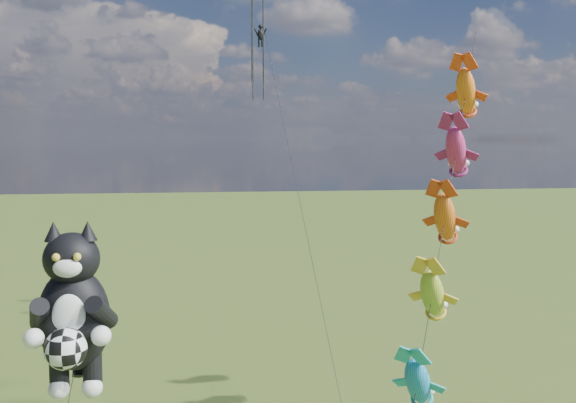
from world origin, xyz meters
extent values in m
ellipsoid|color=black|center=(5.40, -1.54, 8.10)|extent=(2.95, 2.68, 3.53)
ellipsoid|color=black|center=(5.40, -1.65, 10.19)|extent=(2.34, 2.23, 1.79)
cone|color=black|center=(4.85, -1.65, 11.13)|extent=(0.79, 0.79, 0.66)
cone|color=black|center=(5.95, -1.65, 11.13)|extent=(0.79, 0.79, 0.66)
ellipsoid|color=white|center=(5.40, -2.37, 10.03)|extent=(1.03, 0.75, 0.64)
ellipsoid|color=white|center=(5.40, -2.37, 8.43)|extent=(1.18, 0.76, 1.46)
sphere|color=gold|center=(5.07, -2.44, 10.39)|extent=(0.26, 0.26, 0.26)
sphere|color=gold|center=(5.73, -2.44, 10.39)|extent=(0.26, 0.26, 0.26)
sphere|color=white|center=(4.35, -2.70, 7.82)|extent=(0.66, 0.66, 0.66)
sphere|color=white|center=(6.44, -2.70, 7.82)|extent=(0.66, 0.66, 0.66)
sphere|color=white|center=(4.85, -1.70, 5.73)|extent=(0.71, 0.71, 0.71)
sphere|color=white|center=(5.95, -1.70, 5.73)|extent=(0.71, 0.71, 0.71)
sphere|color=white|center=(5.40, -3.03, 7.55)|extent=(1.35, 1.35, 1.35)
cylinder|color=black|center=(19.18, 0.66, 9.82)|extent=(8.49, 13.40, 19.35)
ellipsoid|color=blue|center=(17.32, -2.28, 5.56)|extent=(2.00, 2.46, 2.59)
ellipsoid|color=green|center=(18.50, -0.41, 8.27)|extent=(2.00, 2.46, 2.59)
ellipsoid|color=orange|center=(19.69, 1.46, 10.98)|extent=(2.00, 2.46, 2.59)
ellipsoid|color=#D83373|center=(20.87, 3.33, 13.68)|extent=(2.00, 2.46, 2.59)
ellipsoid|color=orange|center=(22.05, 5.20, 16.39)|extent=(2.00, 2.46, 2.59)
cylinder|color=black|center=(15.10, 12.81, 12.03)|extent=(2.70, 16.89, 23.78)
cylinder|color=black|center=(13.19, 18.09, 20.28)|extent=(0.08, 0.08, 7.52)
cylinder|color=black|center=(13.87, 18.09, 20.28)|extent=(0.08, 0.08, 7.52)
cylinder|color=black|center=(13.37, 21.24, 22.01)|extent=(0.08, 0.08, 8.22)
cylinder|color=black|center=(14.17, 21.24, 22.01)|extent=(0.08, 0.08, 8.22)
camera|label=1|loc=(9.69, -23.61, 14.17)|focal=40.00mm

